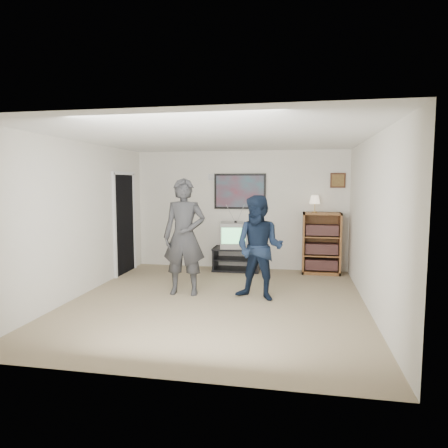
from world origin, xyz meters
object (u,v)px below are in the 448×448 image
(person_short, at_px, (259,248))
(person_tall, at_px, (184,237))
(bookshelf, at_px, (321,243))
(media_stand, at_px, (237,259))
(crt_television, at_px, (236,235))

(person_short, bearing_deg, person_tall, -167.72)
(bookshelf, height_order, person_short, person_short)
(media_stand, xyz_separation_m, person_tall, (-0.58, -1.90, 0.71))
(crt_television, bearing_deg, bookshelf, -7.08)
(bookshelf, relative_size, person_short, 0.75)
(crt_television, distance_m, bookshelf, 1.75)
(crt_television, relative_size, person_short, 0.38)
(media_stand, relative_size, bookshelf, 0.79)
(media_stand, distance_m, bookshelf, 1.76)
(media_stand, distance_m, person_short, 2.16)
(person_tall, bearing_deg, bookshelf, 36.79)
(media_stand, distance_m, crt_television, 0.51)
(crt_television, bearing_deg, person_short, -79.67)
(media_stand, distance_m, person_tall, 2.11)
(bookshelf, bearing_deg, person_short, -117.68)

